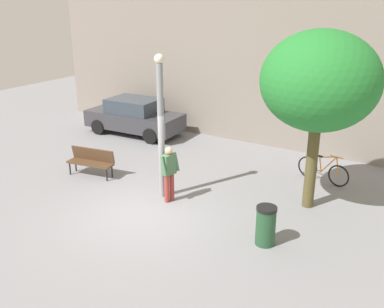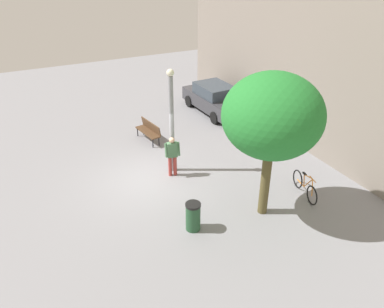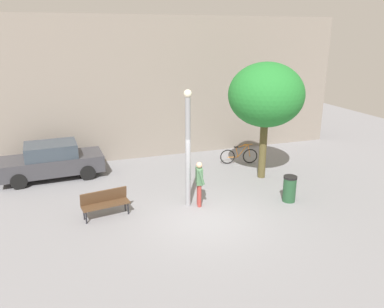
% 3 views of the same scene
% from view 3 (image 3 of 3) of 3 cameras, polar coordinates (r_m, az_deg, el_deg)
% --- Properties ---
extents(ground_plane, '(36.00, 36.00, 0.00)m').
position_cam_3_polar(ground_plane, '(12.98, 2.26, -9.71)').
color(ground_plane, gray).
extents(building_facade, '(19.85, 2.00, 6.82)m').
position_cam_3_polar(building_facade, '(19.58, -6.39, 10.10)').
color(building_facade, gray).
rests_on(building_facade, ground_plane).
extents(lamppost, '(0.28, 0.28, 4.21)m').
position_cam_3_polar(lamppost, '(13.11, -0.62, 1.28)').
color(lamppost, gray).
rests_on(lamppost, ground_plane).
extents(person_by_lamppost, '(0.37, 0.62, 1.67)m').
position_cam_3_polar(person_by_lamppost, '(13.50, 1.11, -4.06)').
color(person_by_lamppost, '#9E3833').
rests_on(person_by_lamppost, ground_plane).
extents(park_bench, '(1.66, 0.73, 0.92)m').
position_cam_3_polar(park_bench, '(13.24, -13.01, -6.98)').
color(park_bench, '#513823').
rests_on(park_bench, ground_plane).
extents(plaza_tree, '(3.11, 3.11, 4.92)m').
position_cam_3_polar(plaza_tree, '(15.87, 11.13, 8.70)').
color(plaza_tree, brown).
rests_on(plaza_tree, ground_plane).
extents(bicycle_orange, '(1.77, 0.47, 0.97)m').
position_cam_3_polar(bicycle_orange, '(18.22, 7.12, -0.28)').
color(bicycle_orange, black).
rests_on(bicycle_orange, ground_plane).
extents(parked_car_charcoal, '(4.29, 2.00, 1.55)m').
position_cam_3_polar(parked_car_charcoal, '(17.27, -20.38, -0.95)').
color(parked_car_charcoal, '#38383D').
rests_on(parked_car_charcoal, ground_plane).
extents(trash_bin, '(0.50, 0.50, 0.99)m').
position_cam_3_polar(trash_bin, '(14.48, 14.52, -5.09)').
color(trash_bin, '#234C2D').
rests_on(trash_bin, ground_plane).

